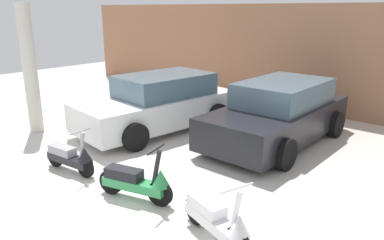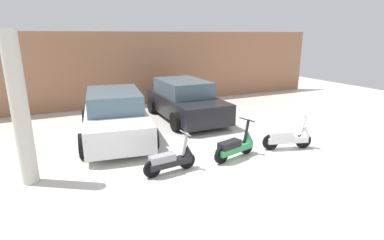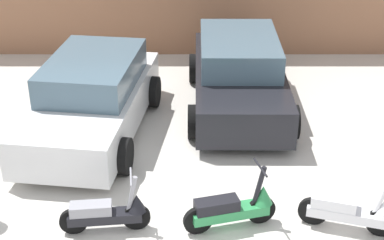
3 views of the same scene
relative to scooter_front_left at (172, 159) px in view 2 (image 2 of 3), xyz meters
The scene contains 8 objects.
ground_plane 1.61m from the scooter_front_left, 43.09° to the right, with size 28.00×28.00×0.00m, color silver.
wall_back 7.59m from the scooter_front_left, 81.12° to the left, with size 19.60×0.12×3.29m, color #9E6B4C.
scooter_front_left is the anchor object (origin of this frame).
scooter_front_right 1.86m from the scooter_front_left, ahead, with size 1.40×0.65×1.00m.
scooter_front_center 3.59m from the scooter_front_left, ahead, with size 1.40×0.68×1.01m.
car_rear_left 3.22m from the scooter_front_left, 102.42° to the left, with size 2.52×4.52×1.47m.
car_rear_center 4.84m from the scooter_front_left, 62.77° to the left, with size 2.12×4.35×1.47m.
support_column_side 3.41m from the scooter_front_left, 164.12° to the left, with size 0.35×0.35×3.29m, color beige.
Camera 2 is at (-3.49, -5.03, 3.17)m, focal length 28.00 mm.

